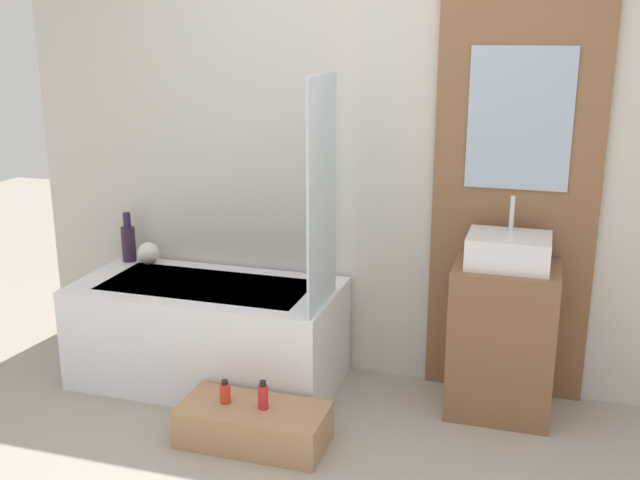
# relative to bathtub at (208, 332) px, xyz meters

# --- Properties ---
(wall_tiled_back) EXTENTS (4.20, 0.06, 2.60)m
(wall_tiled_back) POSITION_rel_bathtub_xyz_m (0.85, 0.41, 1.01)
(wall_tiled_back) COLOR beige
(wall_tiled_back) RESTS_ON ground_plane
(wall_wood_accent) EXTENTS (0.85, 0.04, 2.60)m
(wall_wood_accent) POSITION_rel_bathtub_xyz_m (1.61, 0.36, 1.02)
(wall_wood_accent) COLOR brown
(wall_wood_accent) RESTS_ON ground_plane
(bathtub) EXTENTS (1.47, 0.72, 0.58)m
(bathtub) POSITION_rel_bathtub_xyz_m (0.00, 0.00, 0.00)
(bathtub) COLOR white
(bathtub) RESTS_ON ground_plane
(glass_shower_screen) EXTENTS (0.01, 0.47, 1.16)m
(glass_shower_screen) POSITION_rel_bathtub_xyz_m (0.70, -0.11, 0.87)
(glass_shower_screen) COLOR silver
(glass_shower_screen) RESTS_ON bathtub
(wooden_step_bench) EXTENTS (0.72, 0.34, 0.19)m
(wooden_step_bench) POSITION_rel_bathtub_xyz_m (0.50, -0.56, -0.19)
(wooden_step_bench) COLOR #A87F56
(wooden_step_bench) RESTS_ON ground_plane
(vanity_cabinet) EXTENTS (0.52, 0.43, 0.80)m
(vanity_cabinet) POSITION_rel_bathtub_xyz_m (1.61, 0.13, 0.11)
(vanity_cabinet) COLOR brown
(vanity_cabinet) RESTS_ON ground_plane
(sink) EXTENTS (0.41, 0.33, 0.34)m
(sink) POSITION_rel_bathtub_xyz_m (1.61, 0.13, 0.59)
(sink) COLOR white
(sink) RESTS_ON vanity_cabinet
(vase_tall_dark) EXTENTS (0.08, 0.08, 0.30)m
(vase_tall_dark) POSITION_rel_bathtub_xyz_m (-0.64, 0.27, 0.41)
(vase_tall_dark) COLOR #2D1E33
(vase_tall_dark) RESTS_ON bathtub
(vase_round_light) EXTENTS (0.14, 0.14, 0.14)m
(vase_round_light) POSITION_rel_bathtub_xyz_m (-0.50, 0.24, 0.35)
(vase_round_light) COLOR silver
(vase_round_light) RESTS_ON bathtub
(bottle_soap_primary) EXTENTS (0.05, 0.05, 0.12)m
(bottle_soap_primary) POSITION_rel_bathtub_xyz_m (0.35, -0.56, -0.04)
(bottle_soap_primary) COLOR red
(bottle_soap_primary) RESTS_ON wooden_step_bench
(bottle_soap_secondary) EXTENTS (0.05, 0.05, 0.14)m
(bottle_soap_secondary) POSITION_rel_bathtub_xyz_m (0.55, -0.56, -0.03)
(bottle_soap_secondary) COLOR red
(bottle_soap_secondary) RESTS_ON wooden_step_bench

